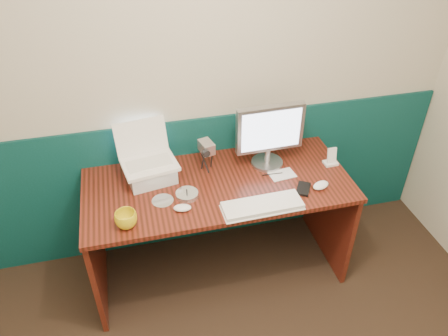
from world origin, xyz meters
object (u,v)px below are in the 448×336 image
object	(u,v)px
desk	(219,228)
camcorder	(207,156)
monitor	(269,136)
keyboard	(262,206)
mug	(126,219)
laptop	(147,148)

from	to	relation	value
desk	camcorder	world-z (taller)	camcorder
monitor	camcorder	world-z (taller)	monitor
monitor	keyboard	distance (m)	0.47
desk	monitor	world-z (taller)	monitor
camcorder	mug	bearing A→B (deg)	-156.16
desk	laptop	distance (m)	0.73
desk	monitor	bearing A→B (deg)	19.64
desk	monitor	distance (m)	0.69
laptop	mug	world-z (taller)	laptop
desk	keyboard	bearing A→B (deg)	-55.52
laptop	mug	xyz separation A→B (m)	(-0.17, -0.38, -0.18)
monitor	camcorder	distance (m)	0.40
laptop	monitor	bearing A→B (deg)	-11.18
laptop	desk	bearing A→B (deg)	-30.00
desk	mug	size ratio (longest dim) A/B	13.51
laptop	keyboard	size ratio (longest dim) A/B	0.70
keyboard	mug	distance (m)	0.74
mug	keyboard	bearing A→B (deg)	-2.51
desk	keyboard	world-z (taller)	keyboard
laptop	monitor	xyz separation A→B (m)	(0.73, -0.02, -0.02)
keyboard	mug	world-z (taller)	mug
monitor	keyboard	size ratio (longest dim) A/B	0.93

